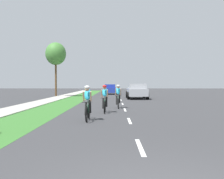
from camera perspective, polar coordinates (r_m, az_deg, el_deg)
The scene contains 10 objects.
ground_plane at distance 23.71m, azimuth 2.13°, elevation -2.66°, with size 120.00×120.00×0.00m, color #38383A.
grass_verge at distance 24.07m, azimuth -9.51°, elevation -2.61°, with size 2.56×70.00×0.01m, color #38722D.
sidewalk_concrete at distance 24.55m, azimuth -14.61°, elevation -2.55°, with size 1.87×70.00×0.10m, color #B2ADA3.
lane_markings_center at distance 27.70m, azimuth 1.89°, elevation -2.07°, with size 0.12×53.13×0.01m.
cyclist_lead at distance 11.50m, azimuth -5.47°, elevation -2.91°, with size 0.42×1.72×1.58m.
cyclist_trailing at distance 14.51m, azimuth -1.63°, elevation -2.01°, with size 0.42×1.72×1.58m.
cyclist_distant at distance 17.25m, azimuth 1.38°, elevation -1.47°, with size 0.42×1.72×1.58m.
pickup_silver at distance 27.90m, azimuth 5.57°, elevation -0.35°, with size 2.22×5.10×1.64m.
sedan_blue at distance 39.41m, azimuth -0.42°, elevation 0.08°, with size 1.98×4.30×1.52m.
street_tree_near at distance 33.21m, azimuth -12.49°, elevation 7.76°, with size 2.58×2.58×6.84m.
Camera 1 is at (-0.68, -3.64, 1.67)m, focal length 40.83 mm.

